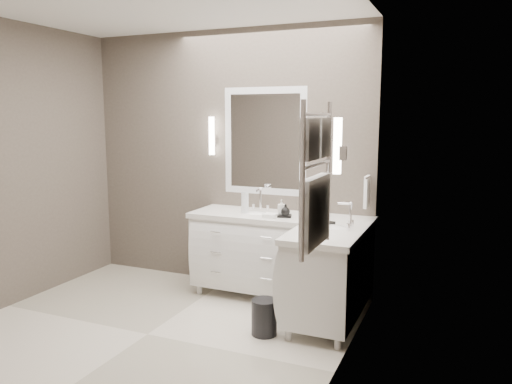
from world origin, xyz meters
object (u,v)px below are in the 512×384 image
at_px(vanity_back, 255,248).
at_px(vanity_right, 331,267).
at_px(towel_ladder, 316,186).
at_px(waste_bin, 264,317).

height_order(vanity_back, vanity_right, same).
relative_size(vanity_right, towel_ladder, 1.38).
bearing_deg(vanity_back, waste_bin, -61.83).
relative_size(towel_ladder, waste_bin, 2.99).
height_order(vanity_right, towel_ladder, towel_ladder).
bearing_deg(vanity_right, vanity_back, 159.62).
bearing_deg(waste_bin, towel_ladder, -50.34).
xyz_separation_m(vanity_back, towel_ladder, (1.10, -1.63, 0.91)).
distance_m(vanity_back, vanity_right, 0.93).
bearing_deg(waste_bin, vanity_right, 50.49).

